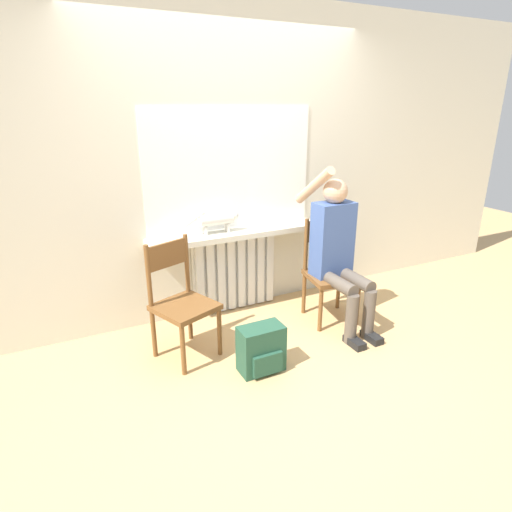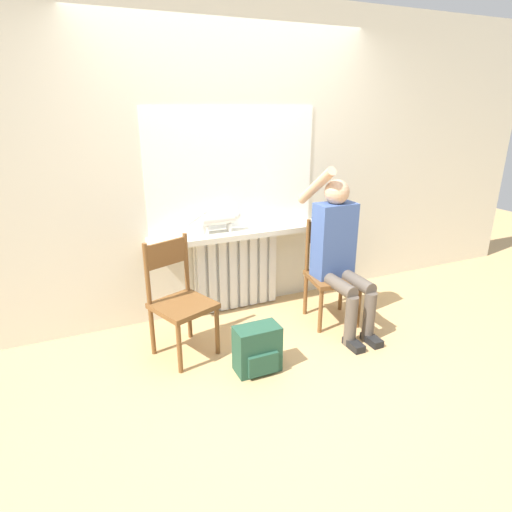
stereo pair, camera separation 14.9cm
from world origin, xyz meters
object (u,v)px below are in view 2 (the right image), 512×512
object	(u,v)px
cat	(220,219)
chair_left	(179,299)
person	(339,249)
chair_right	(331,272)
backpack	(257,349)

from	to	relation	value
cat	chair_left	bearing A→B (deg)	-135.42
chair_left	person	size ratio (longest dim) A/B	0.65
chair_right	backpack	bearing A→B (deg)	-143.30
chair_right	person	xyz separation A→B (m)	(-0.01, -0.11, 0.25)
person	chair_left	bearing A→B (deg)	175.64
cat	backpack	size ratio (longest dim) A/B	1.41
backpack	cat	bearing A→B (deg)	85.35
chair_left	cat	size ratio (longest dim) A/B	1.83
chair_right	backpack	size ratio (longest dim) A/B	2.58
chair_left	chair_right	distance (m)	1.37
person	backpack	xyz separation A→B (m)	(-0.92, -0.37, -0.53)
chair_left	person	world-z (taller)	person
chair_left	cat	world-z (taller)	cat
chair_left	chair_right	bearing A→B (deg)	-21.09
person	backpack	world-z (taller)	person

